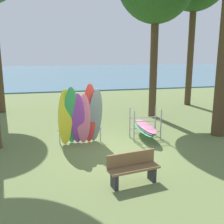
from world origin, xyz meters
TOP-DOWN VIEW (x-y plane):
  - ground_plane at (0.00, 0.00)m, footprint 80.00×80.00m
  - lake_water at (0.00, 31.95)m, footprint 80.00×36.00m
  - leaning_board_pile at (-1.03, 0.87)m, footprint 1.72×0.85m
  - board_storage_rack at (1.56, 1.08)m, footprint 1.15×2.12m
  - park_bench at (-0.02, -2.43)m, footprint 1.45×0.65m

SIDE VIEW (x-z plane):
  - ground_plane at x=0.00m, z-range 0.00..0.00m
  - lake_water at x=0.00m, z-range 0.00..0.10m
  - park_bench at x=-0.02m, z-range 0.03..0.88m
  - board_storage_rack at x=1.56m, z-range -0.15..1.10m
  - leaning_board_pile at x=-1.03m, z-range -0.10..2.25m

